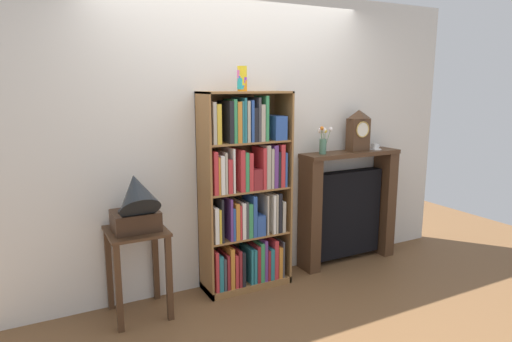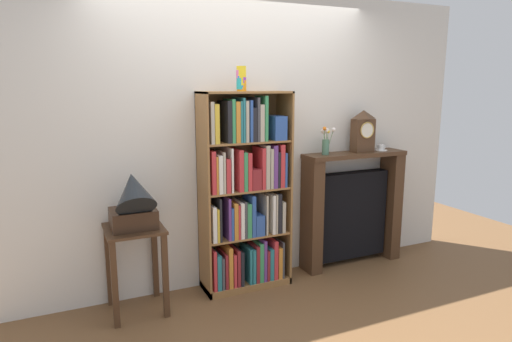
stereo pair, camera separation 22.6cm
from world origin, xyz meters
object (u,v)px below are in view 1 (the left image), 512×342
(mantel_clock, at_px, (358,131))
(teacup_with_saucer, at_px, (375,147))
(gramophone, at_px, (136,203))
(fireplace_mantel, at_px, (347,208))
(cup_stack, at_px, (242,79))
(flower_vase, at_px, (323,140))
(bookshelf, at_px, (246,198))
(side_table_left, at_px, (137,254))

(mantel_clock, xyz_separation_m, teacup_with_saucer, (0.23, 0.00, -0.18))
(gramophone, distance_m, teacup_with_saucer, 2.48)
(gramophone, relative_size, fireplace_mantel, 0.46)
(cup_stack, height_order, flower_vase, cup_stack)
(bookshelf, bearing_deg, gramophone, -173.03)
(cup_stack, bearing_deg, flower_vase, 4.65)
(cup_stack, xyz_separation_m, side_table_left, (-0.92, -0.02, -1.34))
(bookshelf, xyz_separation_m, gramophone, (-0.97, -0.12, 0.11))
(side_table_left, distance_m, mantel_clock, 2.39)
(side_table_left, height_order, fireplace_mantel, fireplace_mantel)
(gramophone, bearing_deg, side_table_left, 90.00)
(mantel_clock, relative_size, teacup_with_saucer, 3.13)
(flower_vase, bearing_deg, bookshelf, -177.55)
(fireplace_mantel, xyz_separation_m, teacup_with_saucer, (0.31, -0.02, 0.61))
(side_table_left, relative_size, flower_vase, 2.62)
(fireplace_mantel, xyz_separation_m, flower_vase, (-0.34, -0.02, 0.72))
(flower_vase, relative_size, teacup_with_saucer, 2.04)
(gramophone, distance_m, fireplace_mantel, 2.19)
(flower_vase, bearing_deg, cup_stack, -175.35)
(side_table_left, distance_m, teacup_with_saucer, 2.55)
(bookshelf, relative_size, cup_stack, 8.55)
(fireplace_mantel, relative_size, teacup_with_saucer, 8.74)
(mantel_clock, distance_m, flower_vase, 0.43)
(cup_stack, relative_size, side_table_left, 0.29)
(side_table_left, height_order, gramophone, gramophone)
(teacup_with_saucer, bearing_deg, flower_vase, 179.89)
(mantel_clock, bearing_deg, bookshelf, -178.55)
(bookshelf, distance_m, flower_vase, 0.96)
(bookshelf, xyz_separation_m, mantel_clock, (1.26, 0.03, 0.53))
(gramophone, distance_m, flower_vase, 1.85)
(fireplace_mantel, relative_size, mantel_clock, 2.79)
(gramophone, xyz_separation_m, mantel_clock, (2.23, 0.15, 0.42))
(teacup_with_saucer, bearing_deg, mantel_clock, -179.35)
(bookshelf, bearing_deg, flower_vase, 2.45)
(side_table_left, xyz_separation_m, flower_vase, (1.81, 0.09, 0.78))
(side_table_left, bearing_deg, teacup_with_saucer, 2.16)
(fireplace_mantel, bearing_deg, flower_vase, -176.52)
(cup_stack, height_order, side_table_left, cup_stack)
(side_table_left, bearing_deg, bookshelf, 3.45)
(side_table_left, xyz_separation_m, teacup_with_saucer, (2.46, 0.09, 0.67))
(teacup_with_saucer, bearing_deg, bookshelf, -178.67)
(cup_stack, height_order, gramophone, cup_stack)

